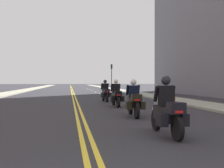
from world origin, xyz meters
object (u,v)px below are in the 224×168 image
(motorcycle_3, at_px, (105,93))
(motorcycle_1, at_px, (134,101))
(traffic_cone_2, at_px, (176,102))
(traffic_light_far, at_px, (112,72))
(motorcycle_0, at_px, (167,112))
(motorcycle_2, at_px, (116,96))

(motorcycle_3, bearing_deg, motorcycle_1, -92.35)
(traffic_cone_2, bearing_deg, traffic_light_far, 87.35)
(traffic_cone_2, relative_size, traffic_light_far, 0.15)
(motorcycle_0, xyz_separation_m, traffic_cone_2, (3.14, 7.35, -0.33))
(motorcycle_1, height_order, motorcycle_2, motorcycle_2)
(motorcycle_2, height_order, traffic_cone_2, motorcycle_2)
(motorcycle_0, bearing_deg, motorcycle_2, 88.09)
(motorcycle_1, height_order, motorcycle_3, motorcycle_3)
(motorcycle_1, relative_size, traffic_light_far, 0.49)
(motorcycle_0, relative_size, motorcycle_1, 1.02)
(motorcycle_0, height_order, motorcycle_2, motorcycle_0)
(motorcycle_1, bearing_deg, traffic_cone_2, 48.36)
(motorcycle_1, relative_size, motorcycle_2, 0.98)
(motorcycle_0, distance_m, motorcycle_1, 4.20)
(motorcycle_3, height_order, traffic_cone_2, motorcycle_3)
(traffic_light_far, bearing_deg, motorcycle_1, -97.14)
(motorcycle_0, xyz_separation_m, motorcycle_1, (0.05, 4.20, -0.01))
(motorcycle_2, bearing_deg, traffic_cone_2, -29.82)
(traffic_cone_2, height_order, traffic_light_far, traffic_light_far)
(motorcycle_0, distance_m, motorcycle_2, 9.06)
(motorcycle_1, bearing_deg, motorcycle_3, 93.05)
(traffic_cone_2, distance_m, traffic_light_far, 34.24)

